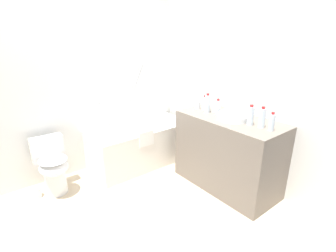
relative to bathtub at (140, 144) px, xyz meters
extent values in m
plane|color=#C1AD8E|center=(-0.73, -0.95, -0.30)|extent=(4.07, 4.07, 0.00)
cube|color=silver|center=(-0.73, 0.37, 0.92)|extent=(3.47, 0.10, 2.45)
cube|color=silver|center=(0.85, -0.95, 0.92)|extent=(0.10, 2.94, 2.45)
cube|color=silver|center=(0.00, 0.00, -0.02)|extent=(1.41, 0.64, 0.56)
cube|color=white|center=(0.00, 0.00, 0.22)|extent=(1.15, 0.46, 0.09)
cylinder|color=#A3A3A9|center=(0.55, 0.00, 0.30)|extent=(0.09, 0.03, 0.03)
cylinder|color=#A3A3A9|center=(0.13, 0.29, 0.78)|extent=(0.28, 0.03, 0.57)
cylinder|color=#A3A3A9|center=(-0.39, 0.29, 0.61)|extent=(0.23, 0.03, 0.03)
cube|color=white|center=(-0.10, -0.31, 0.21)|extent=(0.22, 0.03, 0.20)
cylinder|color=white|center=(-1.19, -0.01, -0.12)|extent=(0.24, 0.24, 0.36)
ellipsoid|color=white|center=(-1.19, -0.05, 0.06)|extent=(0.33, 0.36, 0.16)
ellipsoid|color=white|center=(-1.19, -0.05, 0.15)|extent=(0.32, 0.35, 0.02)
cube|color=white|center=(-1.18, 0.16, 0.21)|extent=(0.35, 0.16, 0.30)
cylinder|color=#B4B4B9|center=(-1.18, 0.16, 0.36)|extent=(0.03, 0.03, 0.01)
cube|color=#6B6056|center=(0.50, -1.15, 0.14)|extent=(0.59, 1.23, 0.88)
cylinder|color=white|center=(0.48, -1.19, 0.61)|extent=(0.35, 0.35, 0.06)
cylinder|color=silver|center=(0.69, -1.19, 0.61)|extent=(0.02, 0.02, 0.06)
cylinder|color=silver|center=(0.64, -1.19, 0.64)|extent=(0.11, 0.02, 0.02)
cylinder|color=silver|center=(0.69, -1.25, 0.60)|extent=(0.03, 0.03, 0.04)
cylinder|color=silver|center=(0.69, -1.13, 0.60)|extent=(0.03, 0.03, 0.04)
cylinder|color=silver|center=(0.50, -0.74, 0.66)|extent=(0.07, 0.07, 0.17)
cylinder|color=red|center=(0.50, -0.74, 0.75)|extent=(0.04, 0.04, 0.02)
cylinder|color=silver|center=(0.47, -1.42, 0.68)|extent=(0.07, 0.07, 0.20)
cylinder|color=red|center=(0.47, -1.42, 0.79)|extent=(0.04, 0.04, 0.02)
cylinder|color=silver|center=(0.48, -0.96, 0.66)|extent=(0.06, 0.06, 0.17)
cylinder|color=red|center=(0.48, -0.96, 0.76)|extent=(0.03, 0.03, 0.02)
cylinder|color=silver|center=(0.45, -0.83, 0.68)|extent=(0.06, 0.06, 0.21)
cylinder|color=red|center=(0.45, -0.83, 0.80)|extent=(0.04, 0.04, 0.02)
cylinder|color=silver|center=(0.50, -1.54, 0.68)|extent=(0.07, 0.07, 0.20)
cylinder|color=red|center=(0.50, -1.54, 0.79)|extent=(0.04, 0.04, 0.02)
cylinder|color=silver|center=(0.49, -1.65, 0.66)|extent=(0.06, 0.06, 0.17)
cylinder|color=red|center=(0.49, -1.65, 0.76)|extent=(0.03, 0.03, 0.02)
cylinder|color=white|center=(0.53, -0.86, 0.62)|extent=(0.08, 0.08, 0.08)
cylinder|color=white|center=(0.47, -0.64, 0.63)|extent=(0.07, 0.07, 0.10)
cylinder|color=white|center=(-1.40, 0.04, -0.24)|extent=(0.11, 0.11, 0.12)
camera|label=1|loc=(-1.77, -2.87, 1.49)|focal=27.42mm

